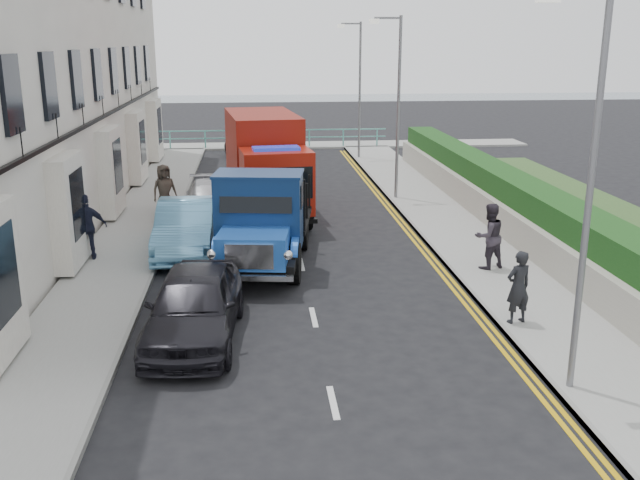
{
  "coord_description": "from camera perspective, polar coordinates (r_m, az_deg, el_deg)",
  "views": [
    {
      "loc": [
        -1.29,
        -13.18,
        6.15
      ],
      "look_at": [
        0.3,
        3.55,
        1.4
      ],
      "focal_mm": 40.0,
      "sensor_mm": 36.0,
      "label": 1
    }
  ],
  "objects": [
    {
      "name": "pedestrian_east_far",
      "position": [
        19.77,
        13.37,
        0.31
      ],
      "size": [
        1.04,
        0.92,
        1.8
      ],
      "primitive_type": "imported",
      "rotation": [
        0.0,
        0.0,
        3.45
      ],
      "color": "#312B34",
      "rests_on": "pavement_east"
    },
    {
      "name": "pavement_west",
      "position": [
        23.33,
        -14.86,
        0.11
      ],
      "size": [
        2.4,
        38.0,
        0.12
      ],
      "primitive_type": "cube",
      "color": "gray",
      "rests_on": "ground"
    },
    {
      "name": "sea_plane",
      "position": [
        73.45,
        -4.47,
        10.93
      ],
      "size": [
        120.0,
        120.0,
        0.0
      ],
      "primitive_type": "plane",
      "color": "slate",
      "rests_on": "ground"
    },
    {
      "name": "pedestrian_east_near",
      "position": [
        16.14,
        15.58,
        -3.64
      ],
      "size": [
        0.69,
        0.55,
        1.65
      ],
      "primitive_type": "imported",
      "rotation": [
        0.0,
        0.0,
        3.43
      ],
      "color": "black",
      "rests_on": "pavement_east"
    },
    {
      "name": "parked_car_rear",
      "position": [
        25.9,
        -8.83,
        3.24
      ],
      "size": [
        1.97,
        4.3,
        1.22
      ],
      "primitive_type": "imported",
      "rotation": [
        0.0,
        0.0,
        0.06
      ],
      "color": "silver",
      "rests_on": "ground"
    },
    {
      "name": "parked_car_front",
      "position": [
        15.22,
        -10.04,
        -5.17
      ],
      "size": [
        2.14,
        4.64,
        1.54
      ],
      "primitive_type": "imported",
      "rotation": [
        0.0,
        0.0,
        -0.07
      ],
      "color": "black",
      "rests_on": "ground"
    },
    {
      "name": "red_lorry",
      "position": [
        25.93,
        -4.39,
        6.28
      ],
      "size": [
        3.03,
        6.99,
        3.55
      ],
      "rotation": [
        0.0,
        0.0,
        0.11
      ],
      "color": "black",
      "rests_on": "ground"
    },
    {
      "name": "garden_east",
      "position": [
        24.33,
        15.2,
        2.76
      ],
      "size": [
        1.45,
        28.0,
        1.75
      ],
      "color": "#B2AD9E",
      "rests_on": "ground"
    },
    {
      "name": "ground",
      "position": [
        14.6,
        0.16,
        -9.13
      ],
      "size": [
        120.0,
        120.0,
        0.0
      ],
      "primitive_type": "plane",
      "color": "black",
      "rests_on": "ground"
    },
    {
      "name": "seafront_railing",
      "position": [
        41.77,
        -3.63,
        8.09
      ],
      "size": [
        13.0,
        0.08,
        1.11
      ],
      "color": "#59B2A5",
      "rests_on": "ground"
    },
    {
      "name": "seafront_car_left",
      "position": [
        40.55,
        -5.17,
        7.92
      ],
      "size": [
        3.62,
        5.13,
        1.3
      ],
      "primitive_type": "imported",
      "rotation": [
        0.0,
        0.0,
        2.79
      ],
      "color": "black",
      "rests_on": "ground"
    },
    {
      "name": "bedford_lorry",
      "position": [
        19.32,
        -4.77,
        1.05
      ],
      "size": [
        3.01,
        6.0,
        2.73
      ],
      "rotation": [
        0.0,
        0.0,
        -0.14
      ],
      "color": "black",
      "rests_on": "ground"
    },
    {
      "name": "promenade",
      "position": [
        42.64,
        -3.66,
        7.54
      ],
      "size": [
        30.0,
        2.5,
        0.12
      ],
      "primitive_type": "cube",
      "color": "gray",
      "rests_on": "ground"
    },
    {
      "name": "seafront_car_right",
      "position": [
        39.49,
        -2.79,
        7.88
      ],
      "size": [
        2.21,
        4.49,
        1.47
      ],
      "primitive_type": "imported",
      "rotation": [
        0.0,
        0.0,
        -0.11
      ],
      "color": "#B9B9BE",
      "rests_on": "ground"
    },
    {
      "name": "parked_car_mid",
      "position": [
        21.48,
        -10.66,
        1.01
      ],
      "size": [
        1.67,
        4.71,
        1.55
      ],
      "primitive_type": "imported",
      "rotation": [
        0.0,
        0.0,
        0.01
      ],
      "color": "#61A5D1",
      "rests_on": "ground"
    },
    {
      "name": "terrace_west",
      "position": [
        27.45,
        -23.8,
        16.63
      ],
      "size": [
        6.31,
        30.2,
        14.25
      ],
      "color": "silver",
      "rests_on": "ground"
    },
    {
      "name": "pedestrian_west_far",
      "position": [
        25.65,
        -12.33,
        3.91
      ],
      "size": [
        1.06,
        0.93,
        1.82
      ],
      "primitive_type": "imported",
      "rotation": [
        0.0,
        0.0,
        0.5
      ],
      "color": "#3A322A",
      "rests_on": "pavement_west"
    },
    {
      "name": "pavement_east",
      "position": [
        23.93,
        10.76,
        0.75
      ],
      "size": [
        2.6,
        38.0,
        0.12
      ],
      "primitive_type": "cube",
      "color": "gray",
      "rests_on": "ground"
    },
    {
      "name": "lamp_mid",
      "position": [
        27.81,
        6.06,
        11.25
      ],
      "size": [
        1.23,
        0.18,
        7.0
      ],
      "color": "slate",
      "rests_on": "ground"
    },
    {
      "name": "lamp_near",
      "position": [
        12.63,
        20.41,
        4.97
      ],
      "size": [
        1.23,
        0.18,
        7.0
      ],
      "color": "slate",
      "rests_on": "ground"
    },
    {
      "name": "pedestrian_west_near",
      "position": [
        21.07,
        -18.16,
        1.0
      ],
      "size": [
        1.17,
        0.65,
        1.88
      ],
      "primitive_type": "imported",
      "rotation": [
        0.0,
        0.0,
        3.32
      ],
      "color": "#1A1D2F",
      "rests_on": "pavement_west"
    },
    {
      "name": "lamp_far",
      "position": [
        37.64,
        3.02,
        12.48
      ],
      "size": [
        1.23,
        0.18,
        7.0
      ],
      "color": "slate",
      "rests_on": "ground"
    }
  ]
}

